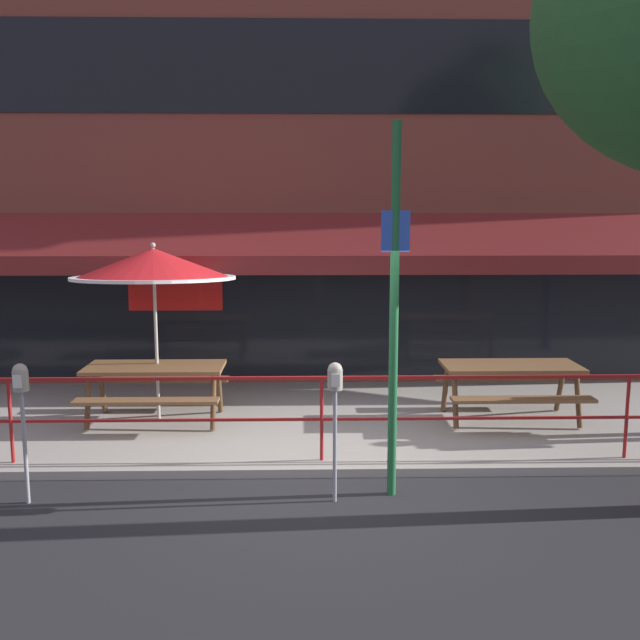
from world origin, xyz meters
TOP-DOWN VIEW (x-y plane):
  - ground_plane at (0.00, 0.00)m, footprint 120.00×120.00m
  - patio_deck at (0.00, 2.00)m, footprint 15.00×4.00m
  - restaurant_building at (-0.00, 4.22)m, footprint 15.00×1.60m
  - patio_railing at (0.00, 0.30)m, footprint 13.84×0.04m
  - picnic_table_left at (-2.16, 1.82)m, footprint 1.80×1.42m
  - picnic_table_centre at (2.55, 1.79)m, footprint 1.80×1.42m
  - patio_umbrella_left at (-2.16, 1.97)m, footprint 2.14×2.14m
  - parking_meter_near at (-2.95, -0.60)m, footprint 0.15×0.16m
  - parking_meter_far at (0.11, -0.62)m, footprint 0.15×0.16m
  - street_sign_pole at (0.70, -0.45)m, footprint 0.28×0.09m

SIDE VIEW (x-z plane):
  - ground_plane at x=0.00m, z-range 0.00..0.00m
  - patio_deck at x=0.00m, z-range 0.00..0.10m
  - picnic_table_left at x=-2.16m, z-range 0.33..1.08m
  - picnic_table_centre at x=2.55m, z-range 0.33..1.08m
  - patio_railing at x=0.00m, z-range 0.32..1.28m
  - parking_meter_near at x=-2.95m, z-range 0.44..1.86m
  - parking_meter_far at x=0.11m, z-range 0.44..1.86m
  - street_sign_pole at x=0.70m, z-range 0.06..3.79m
  - patio_umbrella_left at x=-2.16m, z-range 0.99..3.37m
  - restaurant_building at x=0.00m, z-range -0.02..7.23m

